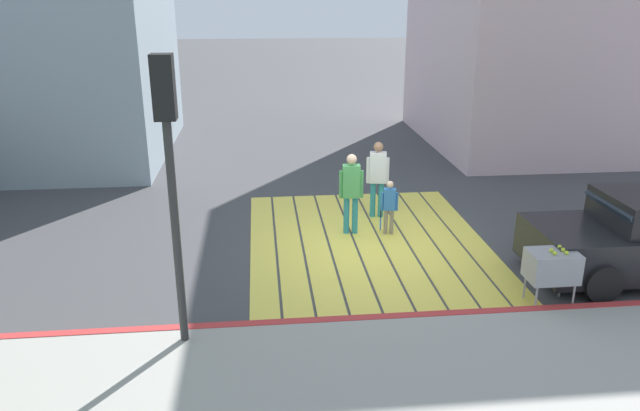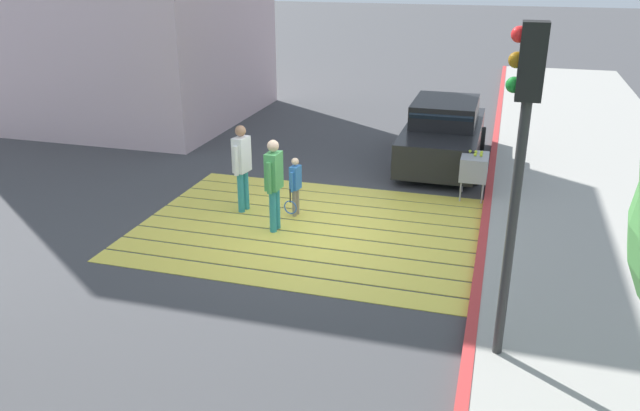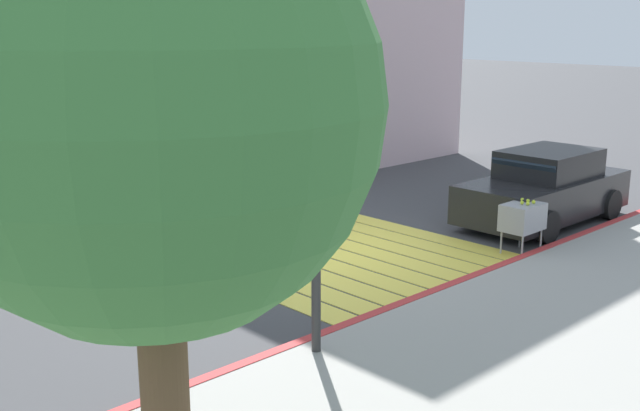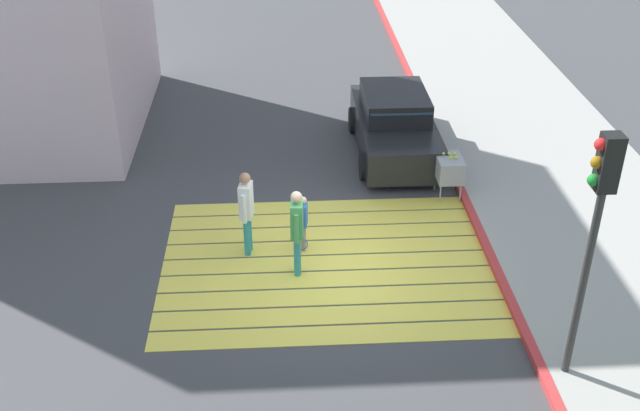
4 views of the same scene
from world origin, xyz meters
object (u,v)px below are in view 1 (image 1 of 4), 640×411
object	(u,v)px
pedestrian_adult_lead	(378,174)
traffic_light_corner	(169,147)
pedestrian_adult_trailing	(351,188)
pedestrian_child_with_racket	(389,205)
tennis_ball_cart	(552,266)

from	to	relation	value
pedestrian_adult_lead	traffic_light_corner	bearing A→B (deg)	142.90
traffic_light_corner	pedestrian_adult_trailing	distance (m)	5.56
traffic_light_corner	pedestrian_child_with_racket	bearing A→B (deg)	-44.24
pedestrian_adult_lead	pedestrian_adult_trailing	bearing A→B (deg)	141.65
pedestrian_adult_lead	pedestrian_adult_trailing	distance (m)	1.22
pedestrian_adult_lead	pedestrian_child_with_racket	distance (m)	1.16
traffic_light_corner	pedestrian_adult_trailing	world-z (taller)	traffic_light_corner
tennis_ball_cart	pedestrian_adult_lead	bearing A→B (deg)	25.14
tennis_ball_cart	pedestrian_adult_lead	xyz separation A→B (m)	(4.43, 2.08, 0.35)
traffic_light_corner	pedestrian_adult_trailing	xyz separation A→B (m)	(4.15, -3.11, -2.00)
pedestrian_adult_lead	pedestrian_child_with_racket	world-z (taller)	pedestrian_adult_lead
tennis_ball_cart	pedestrian_child_with_racket	bearing A→B (deg)	31.44
pedestrian_adult_trailing	tennis_ball_cart	bearing A→B (deg)	-140.77
tennis_ball_cart	traffic_light_corner	bearing A→B (deg)	96.52
pedestrian_child_with_racket	pedestrian_adult_lead	bearing A→B (deg)	2.20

